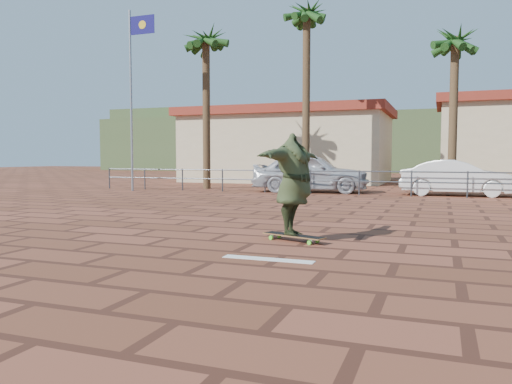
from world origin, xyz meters
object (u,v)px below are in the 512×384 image
(longboard, at_px, (294,236))
(skateboarder, at_px, (294,184))
(car_silver, at_px, (310,173))
(car_white, at_px, (457,178))

(longboard, distance_m, skateboarder, 0.93)
(longboard, xyz_separation_m, car_silver, (-2.87, 12.54, 0.75))
(skateboarder, relative_size, car_silver, 0.45)
(car_silver, height_order, car_white, car_silver)
(skateboarder, distance_m, car_silver, 12.86)
(car_white, bearing_deg, longboard, 166.09)
(longboard, distance_m, car_silver, 12.88)
(skateboarder, xyz_separation_m, car_white, (3.03, 12.54, -0.33))
(car_white, bearing_deg, car_silver, 89.70)
(longboard, height_order, skateboarder, skateboarder)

